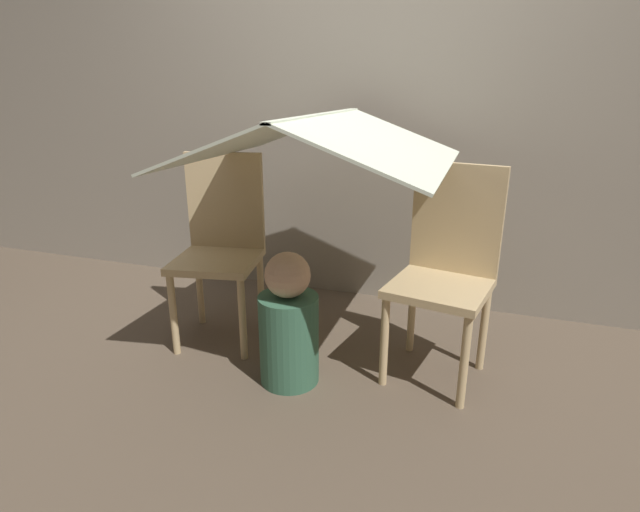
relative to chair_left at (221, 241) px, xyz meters
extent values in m
plane|color=brown|center=(0.57, -0.32, -0.52)|extent=(8.80, 8.80, 0.00)
cube|color=gray|center=(0.57, 0.77, 0.73)|extent=(7.00, 0.05, 2.50)
cylinder|color=#D1B27F|center=(-0.12, -0.28, -0.31)|extent=(0.04, 0.04, 0.42)
cylinder|color=#D1B27F|center=(0.22, -0.22, -0.31)|extent=(0.04, 0.04, 0.42)
cylinder|color=#D1B27F|center=(-0.19, 0.06, -0.31)|extent=(0.04, 0.04, 0.42)
cylinder|color=#D1B27F|center=(0.15, 0.12, -0.31)|extent=(0.04, 0.04, 0.42)
cube|color=#D1B27F|center=(0.01, -0.08, -0.08)|extent=(0.47, 0.47, 0.04)
cube|color=#D1B27F|center=(-0.02, 0.11, 0.19)|extent=(0.40, 0.10, 0.50)
cylinder|color=#D1B27F|center=(0.91, -0.22, -0.31)|extent=(0.04, 0.04, 0.42)
cylinder|color=#D1B27F|center=(1.25, -0.28, -0.31)|extent=(0.04, 0.04, 0.42)
cylinder|color=#D1B27F|center=(0.98, 0.13, -0.31)|extent=(0.04, 0.04, 0.42)
cylinder|color=#D1B27F|center=(1.32, 0.06, -0.31)|extent=(0.04, 0.04, 0.42)
cube|color=#D1B27F|center=(1.12, -0.08, -0.08)|extent=(0.48, 0.48, 0.04)
cube|color=#D1B27F|center=(1.15, 0.11, 0.19)|extent=(0.40, 0.11, 0.50)
cube|color=silver|center=(0.29, -0.08, 0.54)|extent=(0.55, 1.11, 0.21)
cube|color=silver|center=(0.84, -0.08, 0.54)|extent=(0.55, 1.11, 0.21)
cube|color=silver|center=(0.57, -0.08, 0.64)|extent=(0.04, 1.11, 0.01)
cylinder|color=#38664C|center=(0.50, -0.32, -0.31)|extent=(0.27, 0.27, 0.41)
sphere|color=#D6A884|center=(0.50, -0.32, -0.01)|extent=(0.20, 0.20, 0.20)
camera|label=1|loc=(1.27, -2.15, 0.75)|focal=28.00mm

